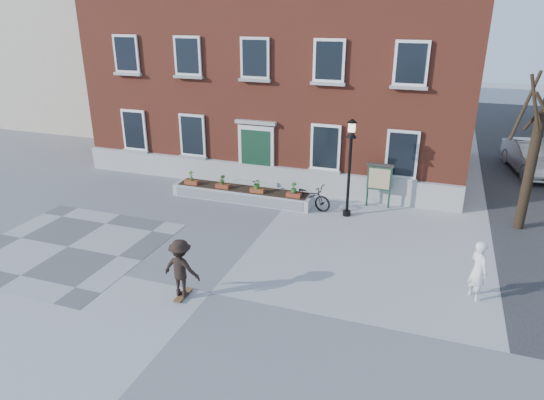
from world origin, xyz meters
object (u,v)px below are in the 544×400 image
at_px(bicycle, 308,196).
at_px(lamp_post, 350,154).
at_px(skateboarder, 181,268).
at_px(bystander, 478,270).
at_px(notice_board, 379,178).
at_px(parked_car, 532,157).

xyz_separation_m(bicycle, lamp_post, (1.67, -0.22, 2.01)).
bearing_deg(skateboarder, bystander, 19.18).
bearing_deg(notice_board, lamp_post, -127.17).
distance_m(bystander, notice_board, 7.04).
height_order(bicycle, bystander, bystander).
xyz_separation_m(parked_car, lamp_post, (-7.67, -8.52, 1.74)).
bearing_deg(bicycle, skateboarder, -178.42).
xyz_separation_m(bystander, notice_board, (-3.60, 6.04, 0.37)).
bearing_deg(bystander, lamp_post, 10.71).
relative_size(bystander, skateboarder, 0.99).
relative_size(bicycle, parked_car, 0.42).
bearing_deg(skateboarder, lamp_post, 66.26).
xyz_separation_m(lamp_post, skateboarder, (-3.27, -7.44, -1.61)).
distance_m(parked_car, lamp_post, 11.59).
height_order(bicycle, notice_board, notice_board).
bearing_deg(lamp_post, skateboarder, -113.74).
height_order(bicycle, parked_car, parked_car).
bearing_deg(skateboarder, notice_board, 63.95).
distance_m(parked_car, notice_board, 9.78).
distance_m(bicycle, skateboarder, 7.83).
relative_size(parked_car, lamp_post, 1.24).
height_order(lamp_post, notice_board, lamp_post).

